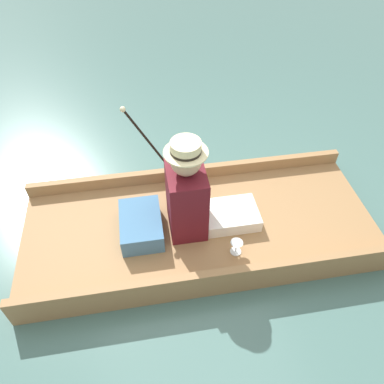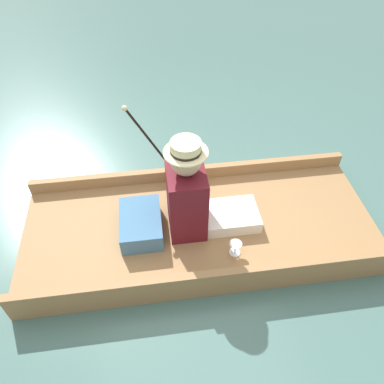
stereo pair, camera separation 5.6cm
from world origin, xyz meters
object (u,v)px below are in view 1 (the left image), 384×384
at_px(seated_person, 195,197).
at_px(teddy_bear, 183,175).
at_px(walking_cane, 150,143).
at_px(wine_glass, 236,245).

relative_size(seated_person, teddy_bear, 1.97).
xyz_separation_m(teddy_bear, walking_cane, (-0.11, -0.25, 0.29)).
height_order(seated_person, walking_cane, same).
bearing_deg(teddy_bear, seated_person, 5.22).
height_order(seated_person, wine_glass, seated_person).
bearing_deg(walking_cane, teddy_bear, 66.55).
bearing_deg(walking_cane, wine_glass, 34.02).
height_order(wine_glass, walking_cane, walking_cane).
distance_m(seated_person, walking_cane, 0.59).
distance_m(seated_person, wine_glass, 0.48).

